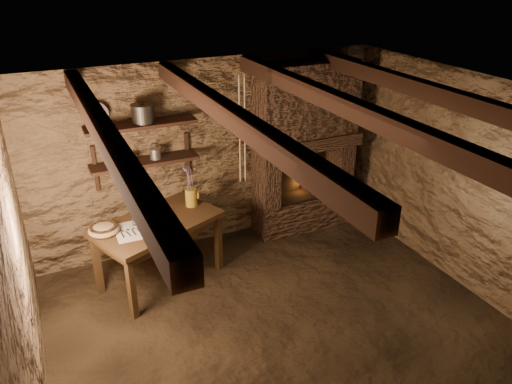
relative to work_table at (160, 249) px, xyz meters
name	(u,v)px	position (x,y,z in m)	size (l,w,h in m)	color
floor	(280,325)	(0.89, -1.31, -0.42)	(4.50, 4.50, 0.00)	black
back_wall	(209,154)	(0.89, 0.69, 0.78)	(4.50, 0.04, 2.40)	#4E3924
front_wall	(436,369)	(0.89, -3.31, 0.78)	(4.50, 0.04, 2.40)	#4E3924
left_wall	(22,284)	(-1.36, -1.31, 0.78)	(0.04, 4.00, 2.40)	#4E3924
right_wall	(463,182)	(3.14, -1.31, 0.78)	(0.04, 4.00, 2.40)	#4E3924
ceiling	(286,98)	(0.89, -1.31, 1.98)	(4.50, 4.00, 0.04)	black
beam_far_left	(103,132)	(-0.61, -1.31, 1.89)	(0.14, 3.95, 0.16)	black
beam_mid_left	(231,116)	(0.39, -1.31, 1.89)	(0.14, 3.95, 0.16)	black
beam_mid_right	(336,102)	(1.39, -1.31, 1.89)	(0.14, 3.95, 0.16)	black
beam_far_right	(425,90)	(2.39, -1.31, 1.89)	(0.14, 3.95, 0.16)	black
shelf_lower	(145,162)	(0.04, 0.53, 0.88)	(1.25, 0.30, 0.04)	black
shelf_upper	(141,125)	(0.04, 0.53, 1.33)	(1.25, 0.30, 0.04)	black
hearth	(304,144)	(2.14, 0.46, 0.80)	(1.43, 0.51, 2.30)	#322219
work_table	(160,249)	(0.00, 0.00, 0.00)	(1.58, 1.26, 0.79)	#352412
linen_cloth	(141,229)	(-0.20, -0.11, 0.37)	(0.55, 0.44, 0.01)	beige
pewter_cutlery_row	(141,229)	(-0.20, -0.13, 0.38)	(0.46, 0.18, 0.01)	gray
drinking_glasses	(140,221)	(-0.19, 0.00, 0.41)	(0.18, 0.05, 0.07)	silver
stoneware_jug	(191,189)	(0.48, 0.21, 0.58)	(0.16, 0.16, 0.50)	#A88620
wooden_bowl	(104,230)	(-0.58, -0.02, 0.40)	(0.33, 0.33, 0.12)	olive
iron_stockpot	(143,114)	(0.07, 0.53, 1.44)	(0.25, 0.25, 0.19)	#2C2A27
tin_pan	(96,114)	(-0.41, 0.63, 1.48)	(0.27, 0.27, 0.04)	#A7A7A2
small_kettle	(155,153)	(0.17, 0.53, 0.96)	(0.18, 0.13, 0.19)	#A7A7A2
rusty_tin	(131,159)	(-0.12, 0.53, 0.94)	(0.08, 0.08, 0.08)	#5D2A12
red_pot	(307,181)	(2.17, 0.41, 0.28)	(0.25, 0.25, 0.54)	maroon
hanging_ropes	(242,130)	(0.94, -0.26, 1.38)	(0.08, 0.08, 1.20)	tan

